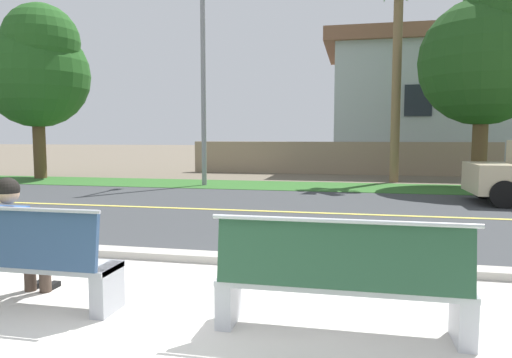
# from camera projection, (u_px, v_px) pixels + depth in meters

# --- Properties ---
(ground_plane) EXTENTS (140.00, 140.00, 0.00)m
(ground_plane) POSITION_uv_depth(u_px,v_px,m) (286.00, 202.00, 11.54)
(ground_plane) COLOR #665B4C
(sidewalk_pavement) EXTENTS (44.00, 3.60, 0.01)m
(sidewalk_pavement) POSITION_uv_depth(u_px,v_px,m) (164.00, 320.00, 4.13)
(sidewalk_pavement) COLOR beige
(sidewalk_pavement) RESTS_ON ground_plane
(curb_edge) EXTENTS (44.00, 0.30, 0.11)m
(curb_edge) POSITION_uv_depth(u_px,v_px,m) (224.00, 259.00, 6.03)
(curb_edge) COLOR #ADA89E
(curb_edge) RESTS_ON ground_plane
(street_asphalt) EXTENTS (52.00, 8.00, 0.01)m
(street_asphalt) POSITION_uv_depth(u_px,v_px,m) (276.00, 212.00, 10.08)
(street_asphalt) COLOR #383A3D
(street_asphalt) RESTS_ON ground_plane
(road_centre_line) EXTENTS (48.00, 0.14, 0.01)m
(road_centre_line) POSITION_uv_depth(u_px,v_px,m) (276.00, 211.00, 10.08)
(road_centre_line) COLOR #E0CC4C
(road_centre_line) RESTS_ON ground_plane
(far_verge_grass) EXTENTS (48.00, 2.80, 0.02)m
(far_verge_grass) POSITION_uv_depth(u_px,v_px,m) (303.00, 186.00, 15.20)
(far_verge_grass) COLOR #2D6026
(far_verge_grass) RESTS_ON ground_plane
(bench_left) EXTENTS (2.06, 0.48, 1.01)m
(bench_left) POSITION_uv_depth(u_px,v_px,m) (11.00, 261.00, 4.40)
(bench_left) COLOR #9EA0A8
(bench_left) RESTS_ON ground_plane
(bench_right) EXTENTS (2.06, 0.48, 1.01)m
(bench_right) POSITION_uv_depth(u_px,v_px,m) (340.00, 282.00, 3.76)
(bench_right) COLOR silver
(bench_right) RESTS_ON ground_plane
(seated_person_blue) EXTENTS (0.52, 0.68, 1.25)m
(seated_person_blue) POSITION_uv_depth(u_px,v_px,m) (17.00, 235.00, 4.56)
(seated_person_blue) COLOR #47382D
(seated_person_blue) RESTS_ON ground_plane
(streetlamp) EXTENTS (0.24, 2.10, 7.62)m
(streetlamp) POSITION_uv_depth(u_px,v_px,m) (205.00, 55.00, 15.27)
(streetlamp) COLOR gray
(streetlamp) RESTS_ON ground_plane
(shade_tree_far_left) EXTENTS (3.96, 3.96, 6.53)m
(shade_tree_far_left) POSITION_uv_depth(u_px,v_px,m) (38.00, 67.00, 17.58)
(shade_tree_far_left) COLOR brown
(shade_tree_far_left) RESTS_ON ground_plane
(shade_tree_left) EXTENTS (3.96, 3.96, 6.54)m
(shade_tree_left) POSITION_uv_depth(u_px,v_px,m) (489.00, 52.00, 14.37)
(shade_tree_left) COLOR brown
(shade_tree_left) RESTS_ON ground_plane
(palm_tree_tall) EXTENTS (2.09, 1.98, 7.50)m
(palm_tree_tall) POSITION_uv_depth(u_px,v_px,m) (398.00, 9.00, 16.01)
(palm_tree_tall) COLOR brown
(palm_tree_tall) RESTS_ON ground_plane
(garden_wall) EXTENTS (13.00, 0.36, 1.40)m
(garden_wall) POSITION_uv_depth(u_px,v_px,m) (339.00, 158.00, 20.00)
(garden_wall) COLOR gray
(garden_wall) RESTS_ON ground_plane
(house_across_street) EXTENTS (13.44, 6.91, 6.26)m
(house_across_street) POSITION_uv_depth(u_px,v_px,m) (472.00, 103.00, 21.65)
(house_across_street) COLOR #A3ADB2
(house_across_street) RESTS_ON ground_plane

